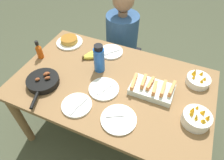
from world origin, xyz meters
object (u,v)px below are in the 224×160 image
at_px(melon_tray, 152,89).
at_px(hot_sauce_bottle, 39,51).
at_px(skillet, 43,81).
at_px(empty_plate_far_left, 111,52).
at_px(banana_bunch, 91,55).
at_px(water_bottle, 99,59).
at_px(frittata_plate_center, 69,41).
at_px(person_figure, 121,48).
at_px(empty_plate_mid_edge, 119,119).
at_px(empty_plate_far_right, 104,89).
at_px(fruit_bowl_mango, 197,118).
at_px(empty_plate_near_front, 77,105).
at_px(fruit_bowl_citrus, 198,80).

distance_m(melon_tray, hot_sauce_bottle, 1.00).
bearing_deg(skillet, empty_plate_far_left, 129.84).
distance_m(banana_bunch, hot_sauce_bottle, 0.44).
xyz_separation_m(skillet, water_bottle, (0.33, 0.32, 0.09)).
relative_size(frittata_plate_center, person_figure, 0.22).
xyz_separation_m(water_bottle, hot_sauce_bottle, (-0.54, -0.07, -0.04)).
height_order(melon_tray, empty_plate_mid_edge, melon_tray).
height_order(banana_bunch, water_bottle, water_bottle).
distance_m(empty_plate_far_right, hot_sauce_bottle, 0.68).
height_order(fruit_bowl_mango, person_figure, person_figure).
xyz_separation_m(melon_tray, empty_plate_far_right, (-0.33, -0.12, -0.03)).
xyz_separation_m(fruit_bowl_mango, hot_sauce_bottle, (-1.33, 0.13, 0.03)).
height_order(empty_plate_far_right, hot_sauce_bottle, hot_sauce_bottle).
bearing_deg(empty_plate_far_right, water_bottle, 124.19).
bearing_deg(empty_plate_far_left, hot_sauce_bottle, -150.24).
xyz_separation_m(empty_plate_mid_edge, person_figure, (-0.39, 1.04, -0.27)).
height_order(skillet, empty_plate_near_front, skillet).
relative_size(melon_tray, skillet, 0.84).
xyz_separation_m(empty_plate_near_front, water_bottle, (-0.02, 0.40, 0.11)).
relative_size(banana_bunch, empty_plate_far_left, 0.80).
bearing_deg(skillet, empty_plate_far_right, 86.15).
xyz_separation_m(fruit_bowl_mango, water_bottle, (-0.79, 0.20, 0.07)).
height_order(frittata_plate_center, empty_plate_mid_edge, frittata_plate_center).
relative_size(fruit_bowl_mango, person_figure, 0.16).
height_order(fruit_bowl_citrus, water_bottle, water_bottle).
bearing_deg(water_bottle, frittata_plate_center, 153.34).
bearing_deg(water_bottle, banana_bunch, 140.98).
distance_m(empty_plate_far_right, fruit_bowl_citrus, 0.72).
relative_size(empty_plate_near_front, empty_plate_far_right, 0.94).
distance_m(melon_tray, empty_plate_near_front, 0.56).
bearing_deg(melon_tray, empty_plate_mid_edge, -111.90).
distance_m(empty_plate_near_front, fruit_bowl_citrus, 0.93).
distance_m(skillet, fruit_bowl_citrus, 1.19).
relative_size(empty_plate_far_left, fruit_bowl_citrus, 1.21).
bearing_deg(fruit_bowl_mango, water_bottle, 165.94).
bearing_deg(empty_plate_far_left, fruit_bowl_mango, -28.89).
distance_m(empty_plate_near_front, hot_sauce_bottle, 0.65).
height_order(empty_plate_far_right, water_bottle, water_bottle).
bearing_deg(fruit_bowl_citrus, hot_sauce_bottle, -169.77).
xyz_separation_m(banana_bunch, water_bottle, (0.14, -0.11, 0.10)).
bearing_deg(banana_bunch, person_figure, 81.83).
relative_size(empty_plate_far_right, fruit_bowl_mango, 1.24).
height_order(skillet, hot_sauce_bottle, hot_sauce_bottle).
distance_m(empty_plate_near_front, water_bottle, 0.41).
bearing_deg(empty_plate_far_left, empty_plate_far_right, -73.03).
bearing_deg(person_figure, empty_plate_far_left, -82.36).
height_order(fruit_bowl_mango, fruit_bowl_citrus, fruit_bowl_mango).
xyz_separation_m(banana_bunch, empty_plate_near_front, (0.15, -0.51, -0.01)).
bearing_deg(banana_bunch, water_bottle, -39.02).
height_order(empty_plate_far_left, fruit_bowl_citrus, fruit_bowl_citrus).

